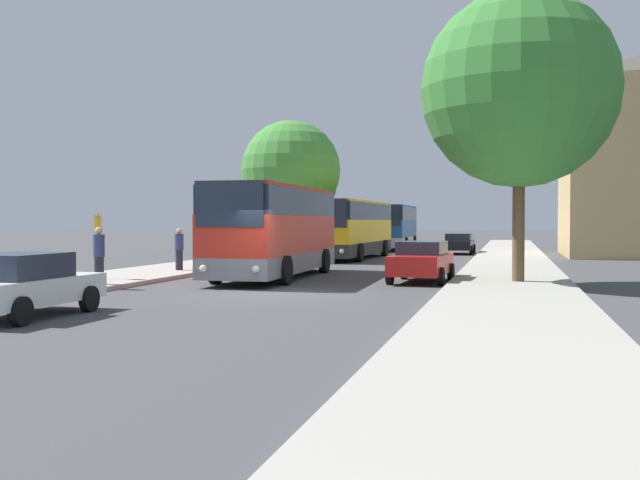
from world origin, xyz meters
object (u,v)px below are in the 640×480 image
(bus_front, at_px, (275,230))
(bus_stop_sign, at_px, (98,238))
(pedestrian_waiting_near, at_px, (99,255))
(parked_car_right_far, at_px, (459,243))
(tree_left_far, at_px, (299,183))
(bus_middle, at_px, (351,228))
(pedestrian_waiting_far, at_px, (179,249))
(tree_right_near, at_px, (519,90))
(bus_rear, at_px, (394,226))
(parked_car_left_curb, at_px, (21,284))
(tree_left_near, at_px, (291,170))
(parked_car_right_near, at_px, (422,261))

(bus_front, xyz_separation_m, bus_stop_sign, (-5.31, -3.68, -0.27))
(pedestrian_waiting_near, bearing_deg, parked_car_right_far, -120.41)
(parked_car_right_far, bearing_deg, tree_left_far, -3.47)
(bus_middle, height_order, pedestrian_waiting_far, bus_middle)
(bus_middle, xyz_separation_m, tree_right_near, (9.12, -16.26, 4.76))
(bus_rear, bearing_deg, pedestrian_waiting_far, -100.64)
(parked_car_left_curb, xyz_separation_m, pedestrian_waiting_far, (-2.55, 13.74, 0.26))
(pedestrian_waiting_far, distance_m, tree_left_far, 22.48)
(bus_middle, xyz_separation_m, parked_car_left_curb, (-1.76, -27.56, -1.02))
(pedestrian_waiting_near, bearing_deg, pedestrian_waiting_far, -98.10)
(pedestrian_waiting_far, bearing_deg, tree_left_far, 45.38)
(parked_car_left_curb, bearing_deg, bus_stop_sign, 111.00)
(bus_front, distance_m, tree_right_near, 10.16)
(bus_middle, relative_size, bus_stop_sign, 5.13)
(bus_rear, distance_m, tree_left_near, 12.81)
(parked_car_left_curb, height_order, tree_left_near, tree_left_near)
(pedestrian_waiting_far, distance_m, tree_right_near, 14.72)
(parked_car_right_far, distance_m, bus_stop_sign, 28.30)
(bus_stop_sign, xyz_separation_m, pedestrian_waiting_near, (1.27, -2.09, -0.49))
(tree_left_far, xyz_separation_m, tree_right_near, (14.59, -24.57, 1.70))
(tree_right_near, bearing_deg, pedestrian_waiting_far, 169.68)
(bus_middle, height_order, bus_rear, bus_rear)
(bus_middle, distance_m, tree_left_near, 6.45)
(bus_middle, relative_size, pedestrian_waiting_far, 6.79)
(pedestrian_waiting_far, bearing_deg, parked_car_left_curb, -127.10)
(bus_middle, height_order, tree_right_near, tree_right_near)
(bus_stop_sign, xyz_separation_m, pedestrian_waiting_far, (0.80, 4.86, -0.55))
(parked_car_left_curb, distance_m, bus_stop_sign, 9.53)
(parked_car_right_near, bearing_deg, bus_front, -3.42)
(tree_left_near, bearing_deg, parked_car_right_near, -60.97)
(bus_front, bearing_deg, bus_rear, 88.43)
(pedestrian_waiting_far, bearing_deg, parked_car_right_far, 17.47)
(pedestrian_waiting_far, distance_m, tree_left_near, 17.31)
(bus_stop_sign, bearing_deg, parked_car_right_far, 67.76)
(pedestrian_waiting_far, relative_size, tree_right_near, 0.18)
(pedestrian_waiting_near, xyz_separation_m, tree_left_near, (-0.66, 23.71, 4.27))
(pedestrian_waiting_near, relative_size, tree_left_near, 0.22)
(bus_rear, relative_size, tree_right_near, 1.07)
(bus_front, height_order, tree_right_near, tree_right_near)
(tree_left_near, bearing_deg, pedestrian_waiting_near, -88.42)
(bus_rear, distance_m, tree_right_near, 32.15)
(parked_car_left_curb, bearing_deg, bus_middle, 86.63)
(bus_rear, xyz_separation_m, pedestrian_waiting_far, (-4.58, -28.10, -0.76))
(bus_middle, relative_size, parked_car_right_far, 2.59)
(tree_right_near, bearing_deg, parked_car_left_curb, -133.91)
(parked_car_left_curb, bearing_deg, tree_left_near, 95.42)
(bus_middle, xyz_separation_m, parked_car_right_far, (5.59, 7.49, -1.05))
(tree_left_far, bearing_deg, parked_car_left_curb, -84.09)
(parked_car_right_far, distance_m, tree_left_far, 11.83)
(tree_left_near, bearing_deg, bus_front, -75.35)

